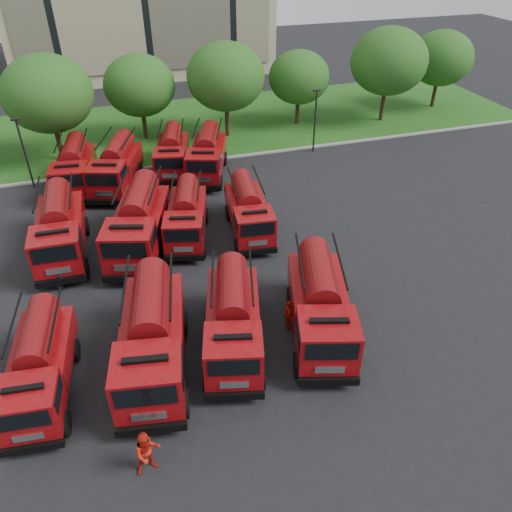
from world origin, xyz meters
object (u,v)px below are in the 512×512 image
at_px(fire_truck_5, 138,223).
at_px(firefighter_5, 246,218).
at_px(fire_truck_11, 207,155).
at_px(firefighter_1, 151,469).
at_px(fire_truck_2, 233,319).
at_px(fire_truck_3, 320,305).
at_px(firefighter_3, 308,335).
at_px(fire_truck_9, 116,166).
at_px(fire_truck_0, 39,365).
at_px(firefighter_4, 61,288).
at_px(fire_truck_10, 172,153).
at_px(firefighter_2, 288,327).
at_px(fire_truck_4, 60,228).
at_px(fire_truck_6, 186,215).
at_px(fire_truck_1, 152,336).
at_px(firefighter_0, 331,345).
at_px(fire_truck_8, 74,167).
at_px(fire_truck_7, 248,210).

bearing_deg(fire_truck_5, firefighter_5, 29.39).
relative_size(fire_truck_11, firefighter_1, 3.71).
bearing_deg(firefighter_5, fire_truck_2, 81.70).
xyz_separation_m(fire_truck_3, fire_truck_5, (-7.16, 9.75, 0.11)).
distance_m(fire_truck_2, firefighter_3, 3.91).
bearing_deg(fire_truck_9, firefighter_3, -50.07).
height_order(fire_truck_0, firefighter_4, fire_truck_0).
height_order(fire_truck_5, fire_truck_10, fire_truck_5).
bearing_deg(firefighter_2, fire_truck_0, 95.35).
distance_m(fire_truck_4, firefighter_4, 3.79).
relative_size(fire_truck_6, firefighter_4, 4.02).
relative_size(fire_truck_0, fire_truck_9, 0.90).
relative_size(fire_truck_0, firefighter_1, 3.38).
relative_size(fire_truck_1, firefighter_0, 4.62).
bearing_deg(fire_truck_3, fire_truck_10, 116.66).
bearing_deg(firefighter_4, firefighter_5, -96.31).
height_order(fire_truck_0, fire_truck_9, fire_truck_9).
relative_size(fire_truck_8, firefighter_0, 4.14).
height_order(fire_truck_9, firefighter_5, fire_truck_9).
relative_size(fire_truck_6, fire_truck_11, 0.92).
relative_size(firefighter_1, firefighter_2, 1.22).
bearing_deg(fire_truck_2, firefighter_5, 85.53).
relative_size(fire_truck_11, firefighter_0, 4.23).
bearing_deg(fire_truck_5, fire_truck_2, -55.54).
distance_m(fire_truck_0, fire_truck_10, 21.62).
bearing_deg(fire_truck_9, firefighter_2, -51.29).
xyz_separation_m(fire_truck_5, fire_truck_11, (6.06, 8.81, -0.20)).
bearing_deg(fire_truck_2, fire_truck_1, -162.59).
distance_m(fire_truck_1, firefighter_0, 8.18).
bearing_deg(fire_truck_7, fire_truck_3, -79.84).
height_order(fire_truck_6, firefighter_4, fire_truck_6).
bearing_deg(fire_truck_4, fire_truck_0, -92.18).
relative_size(fire_truck_1, firefighter_5, 4.87).
bearing_deg(firefighter_4, fire_truck_4, -30.37).
bearing_deg(fire_truck_0, fire_truck_5, 68.11).
distance_m(fire_truck_4, firefighter_5, 11.43).
relative_size(fire_truck_7, firefighter_3, 3.48).
bearing_deg(fire_truck_6, fire_truck_8, 140.16).
bearing_deg(fire_truck_9, fire_truck_4, -96.84).
distance_m(fire_truck_5, fire_truck_7, 6.65).
distance_m(fire_truck_8, firefighter_1, 24.12).
distance_m(fire_truck_11, firefighter_1, 24.60).
bearing_deg(fire_truck_6, firefighter_1, -91.44).
height_order(fire_truck_8, firefighter_2, fire_truck_8).
bearing_deg(fire_truck_5, fire_truck_0, -101.62).
relative_size(fire_truck_6, firefighter_2, 4.18).
xyz_separation_m(fire_truck_4, fire_truck_7, (11.01, -0.86, -0.22)).
xyz_separation_m(fire_truck_2, fire_truck_10, (0.56, 19.59, -0.08)).
relative_size(fire_truck_3, firefighter_5, 4.69).
bearing_deg(fire_truck_3, firefighter_3, -153.43).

